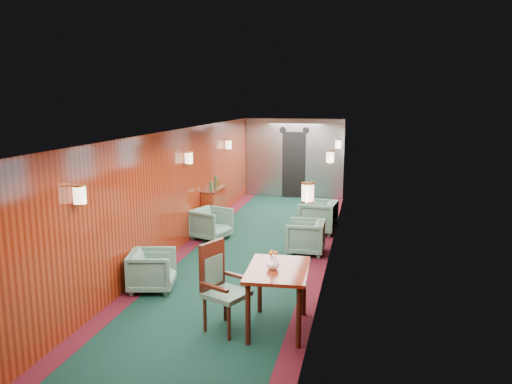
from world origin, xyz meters
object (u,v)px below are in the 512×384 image
Objects in this scene: armchair_left_near at (152,270)px; side_chair at (220,283)px; dining_table at (278,278)px; armchair_right_near at (305,237)px; armchair_left_far at (211,224)px; credenza at (214,207)px; armchair_right_far at (318,217)px.

side_chair is at bearing -138.98° from armchair_left_near.
dining_table reaches higher than armchair_right_near.
armchair_right_near is (2.14, 2.41, 0.01)m from armchair_left_near.
armchair_left_near is (-1.44, 1.05, -0.31)m from side_chair.
dining_table is at bearing -132.07° from armchair_left_far.
armchair_left_far is (0.26, -1.05, -0.13)m from credenza.
armchair_right_far is (2.46, -0.02, -0.10)m from credenza.
side_chair is 5.13m from armchair_right_far.
dining_table is 1.60× the size of armchair_right_near.
side_chair is 1.80m from armchair_left_near.
armchair_left_far is (0.03, 2.98, 0.02)m from armchair_left_near.
credenza reaches higher than armchair_left_near.
side_chair is 1.60× the size of armchair_right_near.
armchair_right_near reaches higher than armchair_left_near.
dining_table is 0.98× the size of credenza.
armchair_right_near is (2.11, -0.58, -0.00)m from armchair_left_far.
armchair_right_far is (2.23, 4.01, 0.05)m from armchair_left_near.
armchair_left_far is 2.18m from armchair_right_near.
dining_table is at bearing 0.43° from armchair_right_near.
credenza reaches higher than dining_table.
side_chair is 5.34m from credenza.
side_chair reaches higher than armchair_left_near.
side_chair is 0.98× the size of credenza.
dining_table is at bearing 34.29° from side_chair.
credenza reaches higher than armchair_right_far.
armchair_right_near is 1.61m from armchair_right_far.
armchair_right_near is (0.71, 3.46, -0.30)m from side_chair.
armchair_right_far reaches higher than armchair_left_near.
dining_table is 1.45× the size of armchair_right_far.
side_chair is 4.28m from armchair_left_far.
side_chair is at bearing -141.72° from armchair_left_far.
armchair_right_far is at bearing 86.01° from dining_table.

